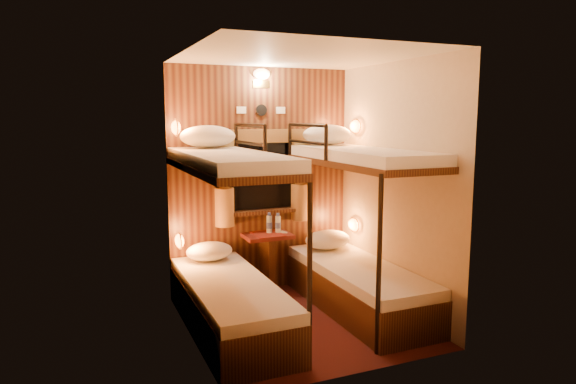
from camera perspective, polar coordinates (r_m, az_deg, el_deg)
name	(u,v)px	position (r m, az deg, el deg)	size (l,w,h in m)	color
floor	(300,322)	(4.90, 1.36, -14.20)	(2.10, 2.10, 0.00)	#39150F
ceiling	(301,56)	(4.56, 1.47, 14.90)	(2.10, 2.10, 0.00)	silver
wall_back	(261,180)	(5.54, -3.05, 1.29)	(2.40, 2.40, 0.00)	#C6B293
wall_front	(362,214)	(3.66, 8.19, -2.42)	(2.40, 2.40, 0.00)	#C6B293
wall_left	(189,201)	(4.27, -10.91, -0.95)	(2.40, 2.40, 0.00)	#C6B293
wall_right	(395,188)	(5.07, 11.78, 0.47)	(2.40, 2.40, 0.00)	#C6B293
back_panel	(261,181)	(5.53, -3.00, 1.27)	(2.00, 0.03, 2.40)	black
bunk_left	(230,269)	(4.56, -6.50, -8.53)	(0.72, 1.90, 1.82)	black
bunk_right	(358,254)	(5.06, 7.81, -6.85)	(0.72, 1.90, 1.82)	black
window	(262,183)	(5.50, -2.89, 1.04)	(1.00, 0.12, 0.79)	black
curtains	(263,175)	(5.46, -2.77, 1.86)	(1.10, 0.22, 1.00)	brown
back_fixtures	(262,81)	(5.47, -2.95, 12.17)	(0.54, 0.09, 0.48)	black
reading_lamps	(272,180)	(5.21, -1.75, 1.30)	(2.00, 0.20, 1.25)	orange
table	(268,256)	(5.51, -2.27, -7.07)	(0.50, 0.34, 0.66)	#551613
bottle_left	(269,224)	(5.48, -2.09, -3.60)	(0.06, 0.06, 0.22)	#99BFE5
bottle_right	(278,224)	(5.49, -1.13, -3.61)	(0.06, 0.06, 0.21)	#99BFE5
sachet_a	(284,232)	(5.51, -0.46, -4.52)	(0.07, 0.05, 0.01)	silver
sachet_b	(281,232)	(5.54, -0.80, -4.44)	(0.08, 0.06, 0.01)	silver
pillow_lower_left	(209,251)	(5.22, -8.73, -6.52)	(0.47, 0.33, 0.18)	silver
pillow_lower_right	(328,240)	(5.62, 4.43, -5.29)	(0.51, 0.37, 0.20)	silver
pillow_upper_left	(208,136)	(5.02, -8.90, 6.13)	(0.54, 0.39, 0.21)	silver
pillow_upper_right	(327,135)	(5.50, 4.37, 6.38)	(0.54, 0.39, 0.21)	silver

